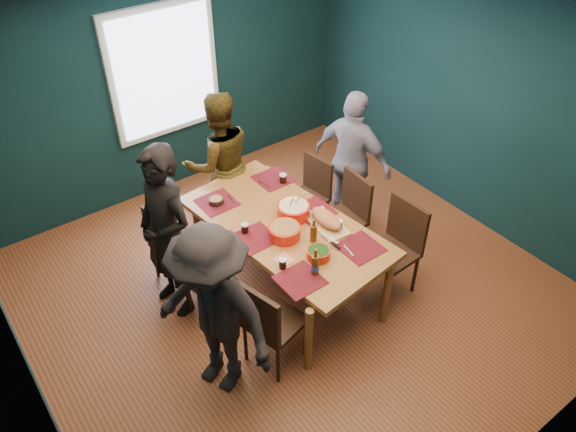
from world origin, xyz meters
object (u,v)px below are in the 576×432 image
bowl_dumpling (294,210)px  cutting_board (326,220)px  chair_right_mid (348,210)px  person_near_left (213,314)px  person_far_left (167,234)px  chair_left_mid (204,280)px  bowl_herbs (318,253)px  chair_left_far (169,240)px  bowl_salad (284,231)px  chair_right_near (398,242)px  person_right (352,161)px  dining_table (285,230)px  chair_right_far (311,190)px  person_back (219,163)px  chair_left_near (268,321)px

bowl_dumpling → cutting_board: bearing=-61.0°
chair_right_mid → person_near_left: (-2.03, -0.64, 0.29)m
person_far_left → chair_left_mid: bearing=13.8°
person_near_left → bowl_herbs: 1.13m
person_near_left → bowl_herbs: bearing=70.5°
chair_left_far → chair_left_mid: bearing=-99.7°
bowl_salad → bowl_herbs: 0.42m
chair_right_mid → chair_right_near: chair_right_near is taller
person_near_left → bowl_dumpling: bearing=94.8°
chair_left_mid → person_right: (2.15, 0.34, 0.34)m
dining_table → person_far_left: 1.14m
person_far_left → person_right: (2.30, 0.00, -0.08)m
dining_table → person_far_left: bearing=150.6°
person_near_left → bowl_herbs: (1.13, 0.05, 0.00)m
bowl_salad → cutting_board: (0.43, -0.10, -0.00)m
chair_right_near → person_right: size_ratio=0.62×
person_far_left → person_right: person_far_left is taller
person_near_left → chair_left_far: bearing=146.8°
dining_table → chair_right_far: 1.02m
chair_left_far → chair_right_mid: chair_right_mid is taller
cutting_board → person_back: bearing=106.5°
chair_left_far → chair_right_far: bearing=-17.1°
chair_left_near → bowl_salad: bearing=30.0°
bowl_herbs → cutting_board: (0.35, 0.31, 0.01)m
person_right → chair_right_near: bearing=145.9°
chair_left_near → person_right: 2.33m
person_near_left → person_right: bearing=91.2°
chair_left_mid → person_near_left: person_near_left is taller
chair_right_far → person_back: 1.08m
chair_left_far → cutting_board: size_ratio=1.50×
bowl_herbs → chair_left_near: bearing=-165.9°
chair_left_far → chair_right_far: 1.72m
bowl_dumpling → bowl_herbs: bowl_dumpling is taller
chair_left_far → person_right: bearing=-19.9°
chair_right_far → chair_right_mid: size_ratio=0.94×
dining_table → person_back: bearing=82.4°
dining_table → person_right: bearing=12.6°
person_back → cutting_board: (0.29, -1.52, 0.03)m
chair_left_mid → person_near_left: size_ratio=0.49×
person_far_left → cutting_board: (1.35, -0.69, -0.04)m
dining_table → chair_right_near: size_ratio=2.17×
chair_right_far → person_back: bearing=130.7°
chair_left_mid → person_near_left: (-0.29, -0.71, 0.37)m
person_right → person_near_left: 2.65m
bowl_salad → chair_right_near: bearing=-28.0°
dining_table → chair_left_far: size_ratio=2.38×
bowl_dumpling → chair_left_mid: bearing=177.4°
chair_left_far → person_back: 1.11m
chair_left_mid → chair_right_near: size_ratio=0.81×
bowl_salad → chair_left_far: bearing=131.4°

